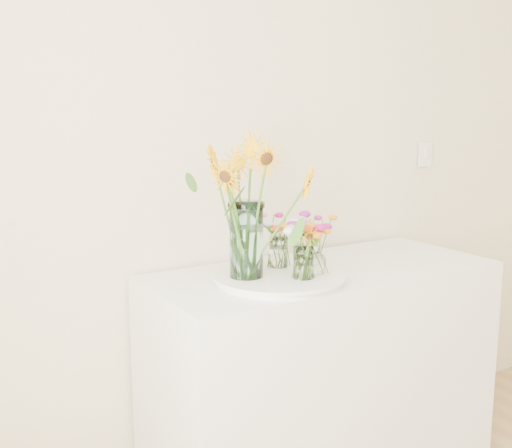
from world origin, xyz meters
name	(u,v)px	position (x,y,z in m)	size (l,w,h in m)	color
counter	(322,376)	(-0.06, 1.93, 0.45)	(1.40, 0.60, 0.90)	white
tray	(279,279)	(-0.32, 1.86, 0.91)	(0.46, 0.46, 0.03)	white
mason_jar	(246,240)	(-0.44, 1.89, 1.06)	(0.12, 0.12, 0.28)	#B9F5F8
sunflower_bouquet	(246,207)	(-0.44, 1.89, 1.18)	(0.67, 0.67, 0.52)	#FFB405
small_vase_a	(303,263)	(-0.28, 1.77, 0.99)	(0.07, 0.07, 0.12)	white
wildflower_posy_a	(303,250)	(-0.28, 1.77, 1.03)	(0.18, 0.18, 0.21)	orange
small_vase_b	(314,255)	(-0.20, 1.81, 0.99)	(0.10, 0.10, 0.14)	white
wildflower_posy_b	(314,243)	(-0.20, 1.81, 1.04)	(0.23, 0.23, 0.23)	orange
small_vase_c	(279,252)	(-0.26, 1.95, 0.99)	(0.07, 0.07, 0.12)	white
wildflower_posy_c	(279,241)	(-0.26, 1.95, 1.03)	(0.19, 0.19, 0.21)	orange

